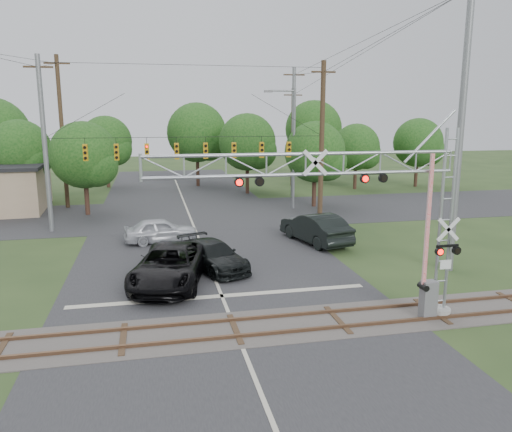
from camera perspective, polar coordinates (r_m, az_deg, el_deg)
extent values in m
plane|color=#283E1C|center=(17.07, -1.23, -15.63)|extent=(160.00, 160.00, 0.00)
cube|color=#2A2A2D|center=(26.26, -5.32, -5.71)|extent=(14.00, 90.00, 0.02)
cube|color=#2A2A2D|center=(39.79, -7.69, 0.23)|extent=(90.00, 12.00, 0.02)
cube|color=#48443F|center=(18.84, -2.39, -12.84)|extent=(90.00, 3.20, 0.05)
cube|color=brown|center=(18.16, -2.01, -13.56)|extent=(90.00, 0.12, 0.14)
cube|color=brown|center=(19.46, -2.76, -11.79)|extent=(90.00, 0.12, 0.14)
cylinder|color=#989892|center=(21.29, 20.12, -10.21)|extent=(0.91, 0.91, 0.30)
cube|color=silver|center=(20.38, 20.85, -5.21)|extent=(0.46, 0.03, 0.36)
cube|color=slate|center=(20.61, 19.09, -9.06)|extent=(0.56, 0.46, 1.52)
cube|color=red|center=(19.63, 19.05, -0.65)|extent=(0.14, 0.09, 5.08)
cylinder|color=gray|center=(35.61, -22.99, 7.41)|extent=(0.32, 0.32, 11.50)
cylinder|color=#3A2A1B|center=(37.07, 7.52, 8.36)|extent=(0.36, 0.36, 11.50)
cylinder|color=black|center=(35.06, -7.46, 8.94)|extent=(19.00, 0.03, 0.03)
cube|color=#C88B0E|center=(35.26, -18.91, 6.88)|extent=(0.30, 0.30, 1.10)
cube|color=#C88B0E|center=(35.07, -15.65, 7.05)|extent=(0.30, 0.30, 1.10)
cube|color=#C88B0E|center=(35.01, -12.35, 7.21)|extent=(0.30, 0.30, 1.10)
cube|color=#C88B0E|center=(35.05, -9.06, 7.34)|extent=(0.30, 0.30, 1.10)
cube|color=#C88B0E|center=(35.21, -5.78, 7.44)|extent=(0.30, 0.30, 1.10)
cube|color=#C88B0E|center=(35.48, -2.54, 7.52)|extent=(0.30, 0.30, 1.10)
cube|color=#C88B0E|center=(35.86, 0.64, 7.57)|extent=(0.30, 0.30, 1.10)
cube|color=#C88B0E|center=(36.35, 3.74, 7.61)|extent=(0.30, 0.30, 1.10)
imported|color=black|center=(23.64, -9.79, -5.57)|extent=(4.43, 6.97, 1.79)
imported|color=black|center=(25.55, -4.90, -4.52)|extent=(3.77, 5.38, 1.45)
imported|color=silver|center=(31.29, -10.81, -1.60)|extent=(4.64, 2.35, 1.52)
imported|color=black|center=(30.83, 6.80, -1.36)|extent=(3.27, 5.91, 1.85)
cylinder|color=gray|center=(41.27, 4.35, 7.57)|extent=(0.22, 0.22, 9.80)
cylinder|color=gray|center=(40.92, 2.95, 14.11)|extent=(2.18, 0.13, 0.13)
cube|color=slate|center=(40.65, 1.42, 14.06)|extent=(0.65, 0.27, 0.16)
cylinder|color=#3A2A1B|center=(44.40, -21.27, 8.81)|extent=(0.34, 0.34, 12.43)
cube|color=#3A2A1B|center=(44.54, -21.81, 15.89)|extent=(2.00, 0.12, 0.12)
cylinder|color=gray|center=(47.44, 4.28, 9.41)|extent=(0.34, 0.34, 11.97)
cube|color=#3A2A1B|center=(47.53, 4.38, 15.79)|extent=(2.00, 0.12, 0.12)
cylinder|color=gray|center=(26.21, 22.34, 9.14)|extent=(0.34, 0.34, 14.13)
cylinder|color=#3A2A1B|center=(54.52, 4.19, 8.88)|extent=(0.34, 0.34, 10.41)
cube|color=#3A2A1B|center=(54.49, 4.26, 13.62)|extent=(2.00, 0.12, 0.12)
cylinder|color=#3B251B|center=(46.93, -25.07, 3.05)|extent=(0.36, 0.36, 3.37)
sphere|color=#124012|center=(46.63, -25.40, 6.77)|extent=(5.21, 5.21, 5.21)
cylinder|color=#3B251B|center=(41.07, -18.80, 2.41)|extent=(0.36, 0.36, 3.33)
sphere|color=#124012|center=(40.72, -19.08, 6.62)|extent=(5.14, 5.14, 5.14)
cylinder|color=#3B251B|center=(55.90, -16.58, 4.94)|extent=(0.36, 0.36, 3.48)
sphere|color=#124012|center=(55.64, -16.77, 8.17)|extent=(5.38, 5.38, 5.38)
cylinder|color=#3B251B|center=(54.82, -6.69, 5.55)|extent=(0.36, 0.36, 4.11)
sphere|color=#124012|center=(54.55, -6.78, 9.46)|extent=(6.36, 6.36, 6.36)
cylinder|color=#3B251B|center=(49.37, -1.00, 4.66)|extent=(0.36, 0.36, 3.60)
sphere|color=#124012|center=(49.08, -1.01, 8.45)|extent=(5.56, 5.56, 5.56)
cylinder|color=#3B251B|center=(42.70, 6.66, 3.27)|extent=(0.36, 0.36, 3.30)
sphere|color=#124012|center=(42.37, 6.76, 7.29)|extent=(5.10, 5.10, 5.10)
cylinder|color=#3B251B|center=(60.05, 6.51, 6.16)|extent=(0.36, 0.36, 4.28)
sphere|color=#124012|center=(59.80, 6.60, 9.88)|extent=(6.62, 6.62, 6.62)
cylinder|color=#3B251B|center=(53.47, 11.27, 4.71)|extent=(0.36, 0.36, 3.12)
sphere|color=#124012|center=(53.21, 11.39, 7.74)|extent=(4.82, 4.82, 4.82)
cylinder|color=#3B251B|center=(56.90, 17.83, 4.91)|extent=(0.36, 0.36, 3.36)
sphere|color=#124012|center=(56.65, 18.03, 7.98)|extent=(5.20, 5.20, 5.20)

